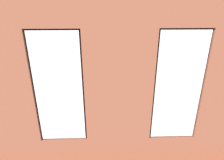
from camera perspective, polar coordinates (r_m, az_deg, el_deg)
The scene contains 18 objects.
ground_plane at distance 6.77m, azimuth 0.44°, elevation -7.16°, with size 7.25×5.76×0.10m, color brown.
brick_wall_with_windows at distance 3.76m, azimuth 1.95°, elevation -3.97°, with size 6.65×0.30×3.37m.
white_wall_right at distance 6.63m, azimuth -29.18°, elevation 5.47°, with size 0.10×4.76×3.37m, color silver.
couch_by_window at distance 5.02m, azimuth -2.85°, elevation -14.22°, with size 2.04×0.87×0.80m.
couch_left at distance 6.60m, azimuth 24.30°, elevation -6.53°, with size 0.92×1.88×0.80m.
coffee_table at distance 6.46m, azimuth -1.40°, elevation -4.37°, with size 1.50×0.74×0.44m.
cup_ceramic at distance 6.55m, azimuth 2.19°, elevation -3.06°, with size 0.07×0.07×0.08m, color #B23D38.
table_plant_small at distance 6.30m, azimuth -5.50°, elevation -3.49°, with size 0.14×0.14×0.22m.
remote_gray at distance 6.34m, azimuth -0.38°, elevation -4.31°, with size 0.05×0.17×0.02m, color #59595B.
remote_silver at distance 6.44m, azimuth -1.41°, elevation -3.87°, with size 0.05×0.17×0.02m, color #B2B2B7.
remote_black at distance 6.52m, azimuth -3.06°, elevation -3.51°, with size 0.05×0.17×0.02m, color black.
media_console at distance 7.54m, azimuth -22.96°, elevation -2.88°, with size 1.16×0.42×0.59m, color black.
tv_flatscreen at distance 7.30m, azimuth -23.73°, elevation 1.68°, with size 0.97×0.20×0.69m.
potted_plant_mid_room_small at distance 7.10m, azimuth 7.86°, elevation -2.34°, with size 0.30×0.30×0.49m.
potted_plant_foreground_right at distance 8.56m, azimuth -18.24°, elevation 2.11°, with size 0.43×0.43×0.74m.
potted_plant_by_left_couch at distance 7.54m, azimuth 17.42°, elevation -0.93°, with size 0.34×0.34×0.60m.
potted_plant_between_couches at distance 5.06m, azimuth 14.27°, elevation -10.30°, with size 0.52×0.52×0.96m.
potted_plant_beside_window_right at distance 5.26m, azimuth -27.23°, elevation -10.95°, with size 0.88×1.03×1.53m.
Camera 1 is at (0.23, 5.83, 3.38)m, focal length 32.00 mm.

